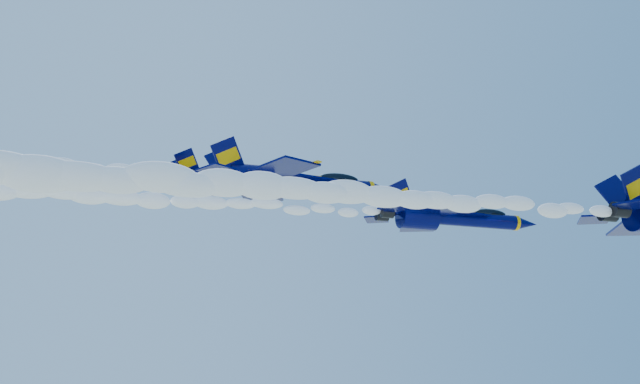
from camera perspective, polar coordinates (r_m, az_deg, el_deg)
name	(u,v)px	position (r m, az deg, el deg)	size (l,w,h in m)	color
smoke_trail_jet_lead	(299,190)	(53.78, -1.54, 0.16)	(49.08, 2.54, 2.29)	white
jet_second	(450,217)	(69.54, 9.21, -1.79)	(15.07, 12.36, 5.60)	#00033C
smoke_trail_jet_second	(72,194)	(62.25, -17.21, -0.15)	(49.08, 2.04, 1.84)	white
jet_third	(290,182)	(72.02, -2.17, 0.71)	(18.15, 14.89, 6.75)	#00033C
jet_fourth	(234,182)	(81.11, -6.13, 0.73)	(15.15, 12.42, 5.63)	#00033C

